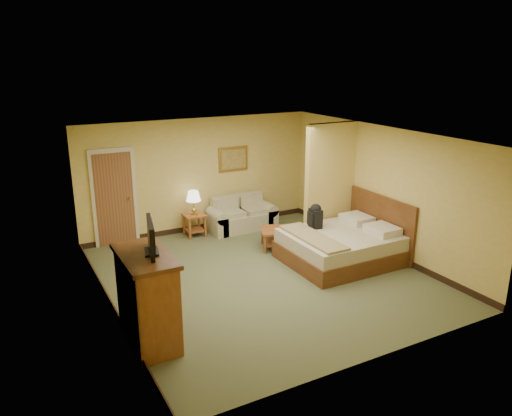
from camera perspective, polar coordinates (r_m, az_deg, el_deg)
floor at (r=9.32m, az=0.76°, el=-7.83°), size 6.00×6.00×0.00m
ceiling at (r=8.56m, az=0.83°, el=8.17°), size 6.00×6.00×0.00m
back_wall at (r=11.48m, az=-6.52°, el=3.73°), size 5.50×0.02×2.60m
left_wall at (r=7.96m, az=-16.81°, el=-2.94°), size 0.02×6.00×2.60m
right_wall at (r=10.42m, az=14.13°, el=1.96°), size 0.02×6.00×2.60m
partition at (r=10.74m, az=8.46°, el=2.73°), size 1.20×0.15×2.60m
door at (r=10.97m, az=-15.88°, el=1.11°), size 0.94×0.16×2.10m
baseboard at (r=11.81m, az=-6.30°, el=-2.14°), size 5.50×0.02×0.12m
loveseat at (r=11.72m, az=-1.67°, el=-1.17°), size 1.58×0.73×0.80m
side_table at (r=11.33m, az=-7.06°, el=-1.55°), size 0.46×0.46×0.51m
table_lamp at (r=11.15m, az=-7.17°, el=1.29°), size 0.33×0.33×0.54m
coffee_table at (r=10.54m, az=2.40°, el=-3.05°), size 0.87×0.87×0.42m
wall_picture at (r=11.73m, az=-2.62°, el=5.61°), size 0.74×0.04×0.58m
dresser at (r=7.22m, az=-12.29°, el=-10.04°), size 0.66×1.26×1.35m
tv at (r=6.90m, az=-11.95°, el=-3.36°), size 0.26×0.74×0.46m
bed at (r=10.06m, az=10.14°, el=-4.15°), size 2.21×1.88×1.21m
backpack at (r=10.07m, az=6.82°, el=-0.81°), size 0.23×0.31×0.49m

